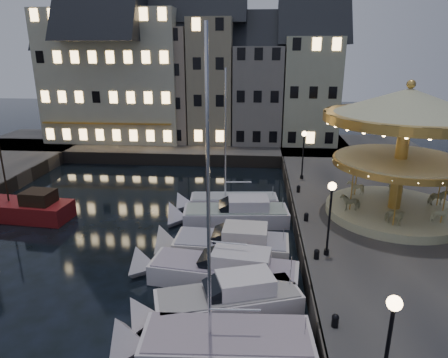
# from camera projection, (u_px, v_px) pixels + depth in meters

# --- Properties ---
(ground) EXTENTS (160.00, 160.00, 0.00)m
(ground) POSITION_uv_depth(u_px,v_px,m) (193.00, 279.00, 21.80)
(ground) COLOR black
(ground) RESTS_ON ground
(quay_east) EXTENTS (16.00, 56.00, 1.30)m
(quay_east) POSITION_uv_depth(u_px,v_px,m) (419.00, 230.00, 26.16)
(quay_east) COLOR #474442
(quay_east) RESTS_ON ground
(quay_north) EXTENTS (44.00, 12.00, 1.30)m
(quay_north) POSITION_uv_depth(u_px,v_px,m) (165.00, 147.00, 48.77)
(quay_north) COLOR #474442
(quay_north) RESTS_ON ground
(quaywall_e) EXTENTS (0.15, 44.00, 1.30)m
(quaywall_e) POSITION_uv_depth(u_px,v_px,m) (296.00, 226.00, 26.80)
(quaywall_e) COLOR #47423A
(quaywall_e) RESTS_ON ground
(quaywall_n) EXTENTS (48.00, 0.15, 1.30)m
(quaywall_n) POSITION_uv_depth(u_px,v_px,m) (170.00, 160.00, 42.93)
(quaywall_n) COLOR #47423A
(quaywall_n) RESTS_ON ground
(streetlamp_a) EXTENTS (0.44, 0.44, 4.17)m
(streetlamp_a) POSITION_uv_depth(u_px,v_px,m) (389.00, 340.00, 11.45)
(streetlamp_a) COLOR black
(streetlamp_a) RESTS_ON quay_east
(streetlamp_b) EXTENTS (0.44, 0.44, 4.17)m
(streetlamp_b) POSITION_uv_depth(u_px,v_px,m) (330.00, 208.00, 20.93)
(streetlamp_b) COLOR black
(streetlamp_b) RESTS_ON quay_east
(streetlamp_c) EXTENTS (0.44, 0.44, 4.17)m
(streetlamp_c) POSITION_uv_depth(u_px,v_px,m) (303.00, 148.00, 33.72)
(streetlamp_c) COLOR black
(streetlamp_c) RESTS_ON quay_east
(bollard_a) EXTENTS (0.30, 0.30, 0.57)m
(bollard_a) POSITION_uv_depth(u_px,v_px,m) (335.00, 320.00, 16.04)
(bollard_a) COLOR black
(bollard_a) RESTS_ON quay_east
(bollard_b) EXTENTS (0.30, 0.30, 0.57)m
(bollard_b) POSITION_uv_depth(u_px,v_px,m) (317.00, 254.00, 21.25)
(bollard_b) COLOR black
(bollard_b) RESTS_ON quay_east
(bollard_c) EXTENTS (0.30, 0.30, 0.57)m
(bollard_c) POSITION_uv_depth(u_px,v_px,m) (306.00, 216.00, 25.99)
(bollard_c) COLOR black
(bollard_c) RESTS_ON quay_east
(bollard_d) EXTENTS (0.30, 0.30, 0.57)m
(bollard_d) POSITION_uv_depth(u_px,v_px,m) (298.00, 188.00, 31.20)
(bollard_d) COLOR black
(bollard_d) RESTS_ON quay_east
(townhouse_na) EXTENTS (5.50, 8.00, 12.80)m
(townhouse_na) POSITION_uv_depth(u_px,v_px,m) (74.00, 85.00, 49.39)
(townhouse_na) COLOR #A6A289
(townhouse_na) RESTS_ON quay_north
(townhouse_nb) EXTENTS (6.16, 8.00, 13.80)m
(townhouse_nb) POSITION_uv_depth(u_px,v_px,m) (117.00, 81.00, 48.80)
(townhouse_nb) COLOR slate
(townhouse_nb) RESTS_ON quay_north
(townhouse_nc) EXTENTS (6.82, 8.00, 14.80)m
(townhouse_nc) POSITION_uv_depth(u_px,v_px,m) (165.00, 77.00, 48.15)
(townhouse_nc) COLOR gray
(townhouse_nc) RESTS_ON quay_north
(townhouse_nd) EXTENTS (5.50, 8.00, 15.80)m
(townhouse_nd) POSITION_uv_depth(u_px,v_px,m) (212.00, 73.00, 47.54)
(townhouse_nd) COLOR gray
(townhouse_nd) RESTS_ON quay_north
(townhouse_ne) EXTENTS (6.16, 8.00, 12.80)m
(townhouse_ne) POSITION_uv_depth(u_px,v_px,m) (258.00, 86.00, 47.56)
(townhouse_ne) COLOR slate
(townhouse_ne) RESTS_ON quay_north
(townhouse_nf) EXTENTS (6.82, 8.00, 13.80)m
(townhouse_nf) POSITION_uv_depth(u_px,v_px,m) (310.00, 82.00, 46.92)
(townhouse_nf) COLOR #A5AA8E
(townhouse_nf) RESTS_ON quay_north
(hotel_corner) EXTENTS (17.60, 9.00, 16.80)m
(hotel_corner) POSITION_uv_depth(u_px,v_px,m) (116.00, 68.00, 48.33)
(hotel_corner) COLOR beige
(hotel_corner) RESTS_ON quay_north
(motorboat_a) EXTENTS (7.98, 3.02, 13.33)m
(motorboat_a) POSITION_uv_depth(u_px,v_px,m) (213.00, 345.00, 16.17)
(motorboat_a) COLOR silver
(motorboat_a) RESTS_ON ground
(motorboat_b) EXTENTS (7.86, 4.43, 2.15)m
(motorboat_b) POSITION_uv_depth(u_px,v_px,m) (220.00, 303.00, 18.70)
(motorboat_b) COLOR silver
(motorboat_b) RESTS_ON ground
(motorboat_c) EXTENTS (8.99, 3.36, 11.89)m
(motorboat_c) POSITION_uv_depth(u_px,v_px,m) (216.00, 270.00, 21.40)
(motorboat_c) COLOR silver
(motorboat_c) RESTS_ON ground
(motorboat_d) EXTENTS (7.94, 2.97, 2.15)m
(motorboat_d) POSITION_uv_depth(u_px,v_px,m) (225.00, 245.00, 24.20)
(motorboat_d) COLOR silver
(motorboat_d) RESTS_ON ground
(motorboat_e) EXTENTS (8.55, 3.22, 2.15)m
(motorboat_e) POSITION_uv_depth(u_px,v_px,m) (230.00, 215.00, 28.63)
(motorboat_e) COLOR silver
(motorboat_e) RESTS_ON ground
(motorboat_f) EXTENTS (7.80, 2.57, 10.31)m
(motorboat_f) POSITION_uv_depth(u_px,v_px,m) (227.00, 203.00, 31.13)
(motorboat_f) COLOR silver
(motorboat_f) RESTS_ON ground
(red_fishing_boat) EXTENTS (7.41, 3.15, 5.86)m
(red_fishing_boat) POSITION_uv_depth(u_px,v_px,m) (24.00, 210.00, 29.46)
(red_fishing_boat) COLOR maroon
(red_fishing_boat) RESTS_ON ground
(carousel) EXTENTS (10.20, 10.20, 8.92)m
(carousel) POSITION_uv_depth(u_px,v_px,m) (405.00, 129.00, 25.16)
(carousel) COLOR #BAB98C
(carousel) RESTS_ON quay_east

